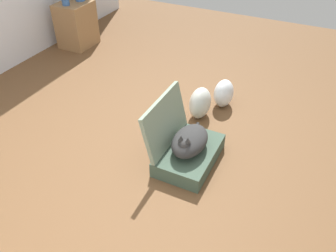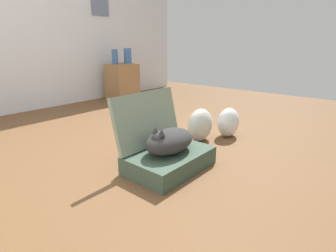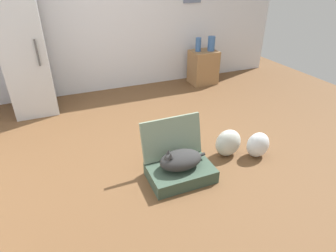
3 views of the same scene
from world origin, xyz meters
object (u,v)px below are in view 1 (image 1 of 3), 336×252
cat (190,141)px  side_table (77,25)px  plastic_bag_clear (224,93)px  plastic_bag_white (200,103)px  suitcase_base (189,155)px

cat → side_table: size_ratio=0.86×
plastic_bag_clear → side_table: (0.59, 2.37, 0.15)m
plastic_bag_white → side_table: 2.40m
plastic_bag_white → plastic_bag_clear: 0.34m
plastic_bag_clear → side_table: side_table is taller
cat → side_table: 2.86m
plastic_bag_clear → suitcase_base: bearing=-178.6°
cat → plastic_bag_clear: bearing=1.4°
plastic_bag_white → plastic_bag_clear: plastic_bag_white is taller
side_table → plastic_bag_white: bearing=-111.8°
plastic_bag_clear → side_table: 2.45m
suitcase_base → side_table: side_table is taller
suitcase_base → plastic_bag_clear: plastic_bag_clear is taller
cat → plastic_bag_white: 0.71m
suitcase_base → side_table: size_ratio=1.08×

